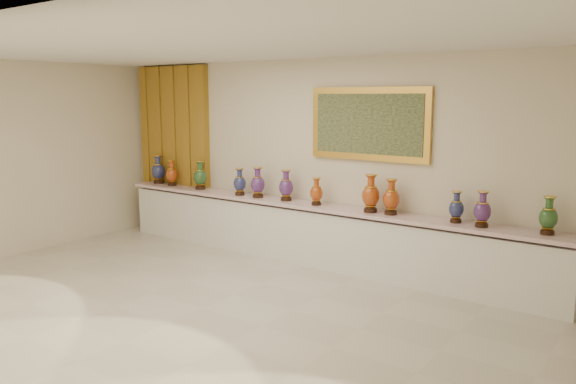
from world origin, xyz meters
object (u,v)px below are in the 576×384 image
object	(u,v)px
counter	(310,234)
vase_2	(200,177)
vase_1	(172,174)
vase_0	(158,171)

from	to	relation	value
counter	vase_2	bearing A→B (deg)	-179.55
counter	vase_1	distance (m)	2.98
vase_1	vase_2	xyz separation A→B (m)	(0.68, 0.01, 0.02)
counter	vase_2	world-z (taller)	vase_2
vase_0	vase_1	world-z (taller)	vase_0
vase_0	vase_2	size ratio (longest dim) A/B	1.06
vase_0	counter	bearing A→B (deg)	-0.16
counter	vase_0	distance (m)	3.38
vase_0	vase_2	distance (m)	1.08
counter	vase_2	xyz separation A→B (m)	(-2.23, -0.02, 0.68)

